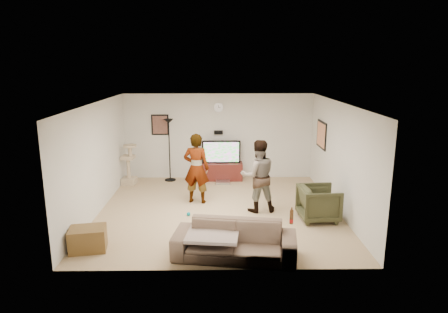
{
  "coord_description": "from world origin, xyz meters",
  "views": [
    {
      "loc": [
        0.0,
        -8.76,
        3.36
      ],
      "look_at": [
        0.13,
        0.2,
        1.24
      ],
      "focal_mm": 31.94,
      "sensor_mm": 36.0,
      "label": 1
    }
  ],
  "objects_px": {
    "beer_bottle": "(291,217)",
    "sofa": "(235,241)",
    "cat_tree": "(128,165)",
    "floor_lamp": "(169,150)",
    "person_right": "(258,176)",
    "armchair": "(319,203)",
    "person_left": "(196,168)",
    "tv": "(221,152)",
    "side_table": "(88,239)",
    "tv_stand": "(221,171)"
  },
  "relations": [
    {
      "from": "floor_lamp",
      "to": "person_right",
      "type": "height_order",
      "value": "floor_lamp"
    },
    {
      "from": "cat_tree",
      "to": "sofa",
      "type": "bearing_deg",
      "value": -57.27
    },
    {
      "from": "tv",
      "to": "beer_bottle",
      "type": "xyz_separation_m",
      "value": [
        1.19,
        -4.8,
        -0.09
      ]
    },
    {
      "from": "cat_tree",
      "to": "tv_stand",
      "type": "bearing_deg",
      "value": 9.53
    },
    {
      "from": "sofa",
      "to": "side_table",
      "type": "relative_size",
      "value": 3.33
    },
    {
      "from": "tv",
      "to": "armchair",
      "type": "bearing_deg",
      "value": -55.84
    },
    {
      "from": "floor_lamp",
      "to": "person_right",
      "type": "relative_size",
      "value": 1.07
    },
    {
      "from": "cat_tree",
      "to": "sofa",
      "type": "distance_m",
      "value": 5.2
    },
    {
      "from": "armchair",
      "to": "tv",
      "type": "bearing_deg",
      "value": 30.35
    },
    {
      "from": "tv_stand",
      "to": "sofa",
      "type": "height_order",
      "value": "sofa"
    },
    {
      "from": "floor_lamp",
      "to": "cat_tree",
      "type": "height_order",
      "value": "floor_lamp"
    },
    {
      "from": "beer_bottle",
      "to": "side_table",
      "type": "xyz_separation_m",
      "value": [
        -3.66,
        0.32,
        -0.54
      ]
    },
    {
      "from": "person_right",
      "to": "beer_bottle",
      "type": "xyz_separation_m",
      "value": [
        0.36,
        -2.27,
        -0.09
      ]
    },
    {
      "from": "side_table",
      "to": "floor_lamp",
      "type": "bearing_deg",
      "value": 77.55
    },
    {
      "from": "sofa",
      "to": "tv",
      "type": "bearing_deg",
      "value": 101.08
    },
    {
      "from": "cat_tree",
      "to": "side_table",
      "type": "xyz_separation_m",
      "value": [
        0.13,
        -4.05,
        -0.36
      ]
    },
    {
      "from": "floor_lamp",
      "to": "beer_bottle",
      "type": "xyz_separation_m",
      "value": [
        2.68,
        -4.76,
        -0.15
      ]
    },
    {
      "from": "sofa",
      "to": "armchair",
      "type": "bearing_deg",
      "value": 50.61
    },
    {
      "from": "beer_bottle",
      "to": "sofa",
      "type": "bearing_deg",
      "value": 180.0
    },
    {
      "from": "person_left",
      "to": "person_right",
      "type": "relative_size",
      "value": 1.03
    },
    {
      "from": "person_left",
      "to": "side_table",
      "type": "relative_size",
      "value": 2.67
    },
    {
      "from": "cat_tree",
      "to": "sofa",
      "type": "height_order",
      "value": "cat_tree"
    },
    {
      "from": "floor_lamp",
      "to": "side_table",
      "type": "relative_size",
      "value": 2.79
    },
    {
      "from": "side_table",
      "to": "cat_tree",
      "type": "bearing_deg",
      "value": 91.84
    },
    {
      "from": "floor_lamp",
      "to": "beer_bottle",
      "type": "height_order",
      "value": "floor_lamp"
    },
    {
      "from": "cat_tree",
      "to": "armchair",
      "type": "relative_size",
      "value": 1.4
    },
    {
      "from": "tv_stand",
      "to": "person_right",
      "type": "xyz_separation_m",
      "value": [
        0.82,
        -2.54,
        0.58
      ]
    },
    {
      "from": "person_right",
      "to": "sofa",
      "type": "xyz_separation_m",
      "value": [
        -0.62,
        -2.27,
        -0.53
      ]
    },
    {
      "from": "tv_stand",
      "to": "tv",
      "type": "bearing_deg",
      "value": 0.0
    },
    {
      "from": "floor_lamp",
      "to": "person_left",
      "type": "relative_size",
      "value": 1.04
    },
    {
      "from": "tv",
      "to": "floor_lamp",
      "type": "relative_size",
      "value": 0.62
    },
    {
      "from": "side_table",
      "to": "beer_bottle",
      "type": "bearing_deg",
      "value": -4.93
    },
    {
      "from": "cat_tree",
      "to": "beer_bottle",
      "type": "relative_size",
      "value": 4.64
    },
    {
      "from": "person_left",
      "to": "tv",
      "type": "bearing_deg",
      "value": -97.01
    },
    {
      "from": "tv",
      "to": "cat_tree",
      "type": "bearing_deg",
      "value": -170.47
    },
    {
      "from": "tv",
      "to": "side_table",
      "type": "relative_size",
      "value": 1.72
    },
    {
      "from": "tv",
      "to": "sofa",
      "type": "xyz_separation_m",
      "value": [
        0.2,
        -4.8,
        -0.53
      ]
    },
    {
      "from": "person_right",
      "to": "cat_tree",
      "type": "bearing_deg",
      "value": -39.13
    },
    {
      "from": "sofa",
      "to": "side_table",
      "type": "height_order",
      "value": "sofa"
    },
    {
      "from": "person_left",
      "to": "armchair",
      "type": "distance_m",
      "value": 3.0
    },
    {
      "from": "armchair",
      "to": "person_right",
      "type": "bearing_deg",
      "value": 62.59
    },
    {
      "from": "person_left",
      "to": "person_right",
      "type": "xyz_separation_m",
      "value": [
        1.44,
        -0.6,
        -0.02
      ]
    },
    {
      "from": "sofa",
      "to": "beer_bottle",
      "type": "distance_m",
      "value": 1.08
    },
    {
      "from": "person_left",
      "to": "side_table",
      "type": "xyz_separation_m",
      "value": [
        -1.86,
        -2.55,
        -0.65
      ]
    },
    {
      "from": "beer_bottle",
      "to": "armchair",
      "type": "distance_m",
      "value": 1.97
    },
    {
      "from": "floor_lamp",
      "to": "tv_stand",
      "type": "bearing_deg",
      "value": 1.66
    },
    {
      "from": "tv",
      "to": "cat_tree",
      "type": "xyz_separation_m",
      "value": [
        -2.61,
        -0.44,
        -0.26
      ]
    },
    {
      "from": "tv_stand",
      "to": "cat_tree",
      "type": "xyz_separation_m",
      "value": [
        -2.61,
        -0.44,
        0.32
      ]
    },
    {
      "from": "cat_tree",
      "to": "person_right",
      "type": "distance_m",
      "value": 4.03
    },
    {
      "from": "person_right",
      "to": "armchair",
      "type": "distance_m",
      "value": 1.47
    }
  ]
}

